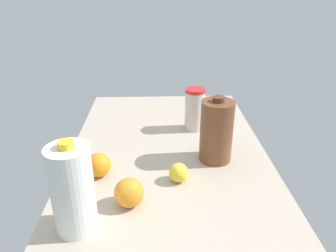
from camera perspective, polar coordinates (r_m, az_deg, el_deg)
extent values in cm
cube|color=#B9AA97|center=(131.02, 0.00, -4.55)|extent=(120.00, 76.00, 3.00)
cylinder|color=white|center=(90.03, -16.30, -10.63)|extent=(11.36, 11.36, 24.91)
cylinder|color=yellow|center=(83.13, -17.41, -3.13)|extent=(3.98, 3.98, 1.80)
cylinder|color=brown|center=(119.39, 8.42, -0.94)|extent=(11.89, 11.89, 22.97)
cylinder|color=#59331E|center=(114.50, 8.82, 4.63)|extent=(4.16, 4.16, 1.80)
cylinder|color=silver|center=(143.67, 4.62, 2.68)|extent=(8.42, 8.42, 17.27)
cylinder|color=red|center=(140.35, 4.76, 6.20)|extent=(8.68, 8.68, 1.40)
sphere|color=orange|center=(114.50, -12.02, -6.65)|extent=(8.40, 8.40, 8.40)
sphere|color=orange|center=(99.61, -6.80, -11.45)|extent=(8.89, 8.89, 8.89)
sphere|color=yellow|center=(109.85, 1.86, -8.11)|extent=(6.54, 6.54, 6.54)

